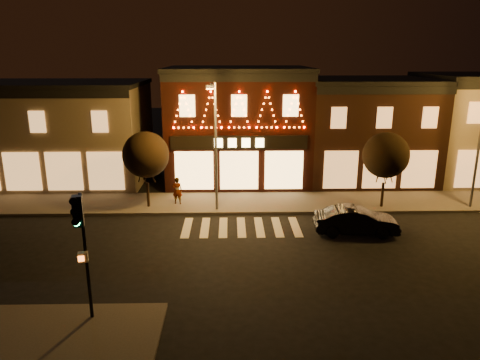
{
  "coord_description": "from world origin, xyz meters",
  "views": [
    {
      "loc": [
        -0.59,
        -19.23,
        9.3
      ],
      "look_at": [
        -0.07,
        4.0,
        2.71
      ],
      "focal_mm": 33.75,
      "sensor_mm": 36.0,
      "label": 1
    }
  ],
  "objects_px": {
    "traffic_signal_near": "(81,233)",
    "dark_sedan": "(356,221)",
    "pedestrian": "(177,191)",
    "streetlamp_mid": "(215,138)"
  },
  "relations": [
    {
      "from": "traffic_signal_near",
      "to": "streetlamp_mid",
      "type": "distance_m",
      "value": 12.17
    },
    {
      "from": "traffic_signal_near",
      "to": "pedestrian",
      "type": "height_order",
      "value": "traffic_signal_near"
    },
    {
      "from": "traffic_signal_near",
      "to": "streetlamp_mid",
      "type": "xyz_separation_m",
      "value": [
        4.17,
        11.38,
        1.14
      ]
    },
    {
      "from": "dark_sedan",
      "to": "pedestrian",
      "type": "bearing_deg",
      "value": 67.91
    },
    {
      "from": "pedestrian",
      "to": "traffic_signal_near",
      "type": "bearing_deg",
      "value": 90.29
    },
    {
      "from": "traffic_signal_near",
      "to": "dark_sedan",
      "type": "bearing_deg",
      "value": 22.73
    },
    {
      "from": "streetlamp_mid",
      "to": "dark_sedan",
      "type": "relative_size",
      "value": 1.73
    },
    {
      "from": "dark_sedan",
      "to": "pedestrian",
      "type": "distance_m",
      "value": 11.02
    },
    {
      "from": "streetlamp_mid",
      "to": "pedestrian",
      "type": "height_order",
      "value": "streetlamp_mid"
    },
    {
      "from": "traffic_signal_near",
      "to": "dark_sedan",
      "type": "distance_m",
      "value": 14.38
    }
  ]
}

